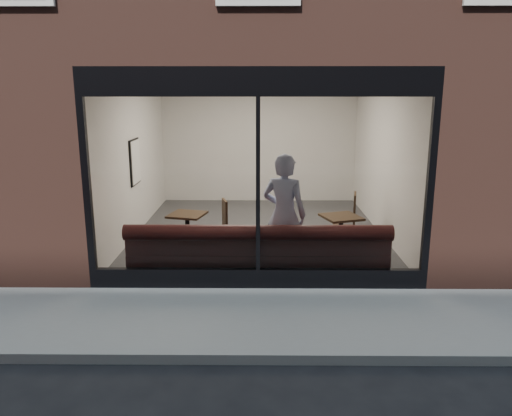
{
  "coord_description": "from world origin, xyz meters",
  "views": [
    {
      "loc": [
        0.03,
        -4.93,
        2.91
      ],
      "look_at": [
        -0.03,
        2.4,
        1.15
      ],
      "focal_mm": 35.0,
      "sensor_mm": 36.0,
      "label": 1
    }
  ],
  "objects_px": {
    "banquette": "(258,264)",
    "cafe_chair_right": "(344,228)",
    "cafe_table_right": "(341,217)",
    "cafe_table_left": "(187,215)",
    "person": "(284,214)",
    "cafe_chair_left": "(215,238)"
  },
  "relations": [
    {
      "from": "cafe_table_right",
      "to": "cafe_chair_left",
      "type": "height_order",
      "value": "cafe_table_right"
    },
    {
      "from": "banquette",
      "to": "cafe_table_right",
      "type": "distance_m",
      "value": 1.82
    },
    {
      "from": "cafe_table_right",
      "to": "banquette",
      "type": "bearing_deg",
      "value": -145.44
    },
    {
      "from": "banquette",
      "to": "cafe_table_right",
      "type": "bearing_deg",
      "value": 34.56
    },
    {
      "from": "banquette",
      "to": "cafe_table_left",
      "type": "height_order",
      "value": "cafe_table_left"
    },
    {
      "from": "cafe_table_right",
      "to": "person",
      "type": "bearing_deg",
      "value": -144.72
    },
    {
      "from": "banquette",
      "to": "cafe_chair_right",
      "type": "height_order",
      "value": "banquette"
    },
    {
      "from": "banquette",
      "to": "cafe_chair_right",
      "type": "bearing_deg",
      "value": 50.75
    },
    {
      "from": "cafe_chair_right",
      "to": "banquette",
      "type": "bearing_deg",
      "value": 61.65
    },
    {
      "from": "cafe_chair_right",
      "to": "cafe_table_left",
      "type": "bearing_deg",
      "value": 28.18
    },
    {
      "from": "cafe_chair_left",
      "to": "cafe_chair_right",
      "type": "bearing_deg",
      "value": -178.96
    },
    {
      "from": "banquette",
      "to": "cafe_table_left",
      "type": "relative_size",
      "value": 6.8
    },
    {
      "from": "cafe_table_right",
      "to": "cafe_table_left",
      "type": "bearing_deg",
      "value": 176.94
    },
    {
      "from": "person",
      "to": "banquette",
      "type": "bearing_deg",
      "value": 52.92
    },
    {
      "from": "cafe_table_left",
      "to": "cafe_chair_right",
      "type": "xyz_separation_m",
      "value": [
        2.93,
        0.91,
        -0.5
      ]
    },
    {
      "from": "person",
      "to": "cafe_chair_right",
      "type": "xyz_separation_m",
      "value": [
        1.26,
        1.78,
        -0.73
      ]
    },
    {
      "from": "banquette",
      "to": "person",
      "type": "relative_size",
      "value": 2.06
    },
    {
      "from": "cafe_table_right",
      "to": "cafe_chair_left",
      "type": "xyz_separation_m",
      "value": [
        -2.24,
        0.38,
        -0.5
      ]
    },
    {
      "from": "person",
      "to": "cafe_table_left",
      "type": "relative_size",
      "value": 3.3
    },
    {
      "from": "cafe_chair_left",
      "to": "cafe_table_left",
      "type": "bearing_deg",
      "value": 12.47
    },
    {
      "from": "cafe_chair_left",
      "to": "cafe_chair_right",
      "type": "distance_m",
      "value": 2.56
    },
    {
      "from": "cafe_table_left",
      "to": "cafe_chair_left",
      "type": "xyz_separation_m",
      "value": [
        0.46,
        0.23,
        -0.5
      ]
    }
  ]
}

